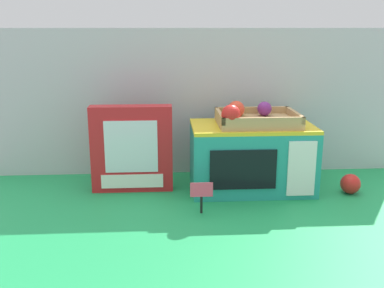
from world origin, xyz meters
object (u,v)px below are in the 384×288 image
object	(u,v)px
food_groups_crate	(251,117)
price_sign	(201,193)
cookie_set_box	(132,149)
loose_toy_apple	(350,184)
toy_microwave	(252,157)

from	to	relation	value
food_groups_crate	price_sign	bearing A→B (deg)	-131.77
cookie_set_box	price_sign	size ratio (longest dim) A/B	3.01
cookie_set_box	price_sign	xyz separation A→B (m)	(0.22, -0.22, -0.08)
cookie_set_box	food_groups_crate	bearing A→B (deg)	-1.65
price_sign	loose_toy_apple	size ratio (longest dim) A/B	1.45
toy_microwave	food_groups_crate	xyz separation A→B (m)	(-0.00, 0.00, 0.14)
price_sign	food_groups_crate	bearing A→B (deg)	48.23
food_groups_crate	toy_microwave	bearing A→B (deg)	-37.32
toy_microwave	loose_toy_apple	xyz separation A→B (m)	(0.34, -0.07, -0.08)
cookie_set_box	toy_microwave	bearing A→B (deg)	-2.12
toy_microwave	loose_toy_apple	bearing A→B (deg)	-11.50
food_groups_crate	loose_toy_apple	world-z (taller)	food_groups_crate
toy_microwave	cookie_set_box	distance (m)	0.42
toy_microwave	loose_toy_apple	size ratio (longest dim) A/B	6.07
food_groups_crate	loose_toy_apple	bearing A→B (deg)	-11.92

